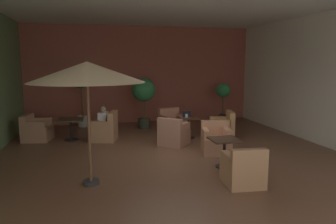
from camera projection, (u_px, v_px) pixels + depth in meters
ground_plane at (173, 156)px, 8.30m from camera, size 9.13×10.12×0.02m
wall_back_brick at (142, 75)px, 12.83m from camera, size 9.13×0.08×3.83m
wall_right_plain at (327, 80)px, 9.05m from camera, size 0.08×10.12×3.83m
ceiling_slab at (173, 1)px, 7.71m from camera, size 9.13×10.12×0.06m
cafe_table_front_left at (189, 123)px, 10.21m from camera, size 0.66×0.66×0.67m
armchair_front_left_north at (222, 128)px, 10.22m from camera, size 0.91×0.95×0.86m
armchair_front_left_east at (172, 123)px, 11.18m from camera, size 0.94×0.93×0.80m
armchair_front_left_south at (174, 134)px, 9.29m from camera, size 1.03×1.03×0.83m
cafe_table_front_right at (224, 146)px, 7.31m from camera, size 0.67×0.67×0.67m
armchair_front_right_north at (216, 141)px, 8.47m from camera, size 0.86×0.89×0.84m
armchair_front_right_east at (243, 170)px, 6.23m from camera, size 0.76×0.79×0.80m
cafe_table_mid_center at (71, 124)px, 9.89m from camera, size 0.79×0.79×0.67m
armchair_mid_center_north at (105, 130)px, 9.88m from camera, size 0.94×0.97×0.91m
armchair_mid_center_east at (36, 131)px, 9.87m from camera, size 0.91×0.92×0.81m
patio_umbrella_tall_red at (87, 73)px, 6.01m from camera, size 2.20×2.20×2.41m
potted_tree_left_corner at (144, 93)px, 11.63m from camera, size 0.86×0.86×1.85m
potted_tree_mid_left at (81, 85)px, 11.87m from camera, size 0.73×0.73×2.18m
potted_tree_mid_right at (223, 95)px, 12.57m from camera, size 0.56×0.56×1.60m
patron_blue_shirt at (103, 118)px, 9.83m from camera, size 0.35×0.45×0.63m
iced_drink_cup at (187, 116)px, 10.15m from camera, size 0.08×0.08×0.11m
open_laptop at (186, 115)px, 10.22m from camera, size 0.36×0.30×0.20m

